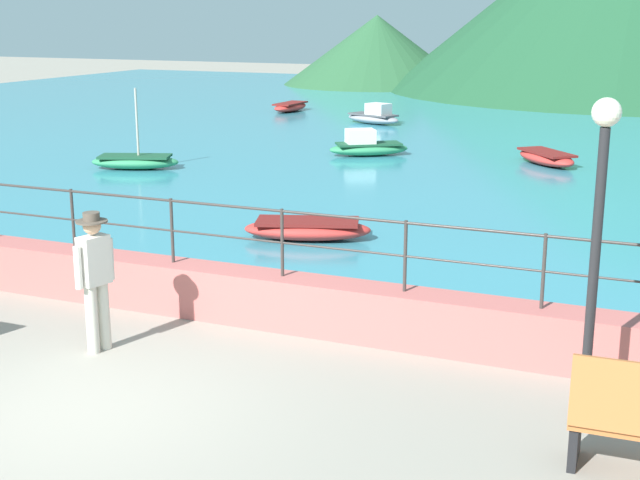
{
  "coord_description": "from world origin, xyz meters",
  "views": [
    {
      "loc": [
        5.66,
        -6.83,
        4.05
      ],
      "look_at": [
        1.16,
        3.7,
        1.1
      ],
      "focal_mm": 49.73,
      "sensor_mm": 36.0,
      "label": 1
    }
  ],
  "objects_px": {
    "person_walking": "(95,275)",
    "boat_1": "(290,107)",
    "boat_7": "(307,229)",
    "boat_0": "(135,161)",
    "boat_3": "(374,116)",
    "lamp_post": "(599,211)",
    "boat_2": "(367,146)",
    "boat_5": "(546,157)"
  },
  "relations": [
    {
      "from": "boat_2",
      "to": "boat_7",
      "type": "xyz_separation_m",
      "value": [
        2.37,
        -9.57,
        -0.07
      ]
    },
    {
      "from": "boat_1",
      "to": "boat_5",
      "type": "height_order",
      "value": "same"
    },
    {
      "from": "person_walking",
      "to": "boat_2",
      "type": "height_order",
      "value": "person_walking"
    },
    {
      "from": "boat_1",
      "to": "lamp_post",
      "type": "bearing_deg",
      "value": -59.07
    },
    {
      "from": "boat_3",
      "to": "boat_7",
      "type": "height_order",
      "value": "boat_3"
    },
    {
      "from": "lamp_post",
      "to": "boat_1",
      "type": "relative_size",
      "value": 1.41
    },
    {
      "from": "person_walking",
      "to": "boat_0",
      "type": "xyz_separation_m",
      "value": [
        -6.99,
        10.92,
        -0.71
      ]
    },
    {
      "from": "boat_0",
      "to": "boat_5",
      "type": "relative_size",
      "value": 1.06
    },
    {
      "from": "boat_1",
      "to": "boat_0",
      "type": "bearing_deg",
      "value": -81.37
    },
    {
      "from": "boat_7",
      "to": "person_walking",
      "type": "bearing_deg",
      "value": -92.01
    },
    {
      "from": "boat_0",
      "to": "boat_3",
      "type": "height_order",
      "value": "boat_0"
    },
    {
      "from": "person_walking",
      "to": "lamp_post",
      "type": "distance_m",
      "value": 5.87
    },
    {
      "from": "boat_0",
      "to": "boat_1",
      "type": "relative_size",
      "value": 1.06
    },
    {
      "from": "boat_1",
      "to": "boat_2",
      "type": "height_order",
      "value": "boat_2"
    },
    {
      "from": "lamp_post",
      "to": "boat_1",
      "type": "distance_m",
      "value": 29.04
    },
    {
      "from": "boat_3",
      "to": "boat_1",
      "type": "bearing_deg",
      "value": 150.51
    },
    {
      "from": "person_walking",
      "to": "boat_1",
      "type": "distance_m",
      "value": 26.84
    },
    {
      "from": "boat_0",
      "to": "boat_7",
      "type": "distance_m",
      "value": 8.79
    },
    {
      "from": "person_walking",
      "to": "boat_7",
      "type": "bearing_deg",
      "value": 87.99
    },
    {
      "from": "person_walking",
      "to": "boat_1",
      "type": "relative_size",
      "value": 0.75
    },
    {
      "from": "lamp_post",
      "to": "boat_3",
      "type": "bearing_deg",
      "value": 114.75
    },
    {
      "from": "lamp_post",
      "to": "boat_3",
      "type": "relative_size",
      "value": 1.33
    },
    {
      "from": "boat_1",
      "to": "boat_3",
      "type": "distance_m",
      "value": 5.33
    },
    {
      "from": "boat_3",
      "to": "boat_5",
      "type": "bearing_deg",
      "value": -42.44
    },
    {
      "from": "boat_2",
      "to": "boat_7",
      "type": "relative_size",
      "value": 0.98
    },
    {
      "from": "lamp_post",
      "to": "boat_2",
      "type": "relative_size",
      "value": 1.36
    },
    {
      "from": "lamp_post",
      "to": "boat_3",
      "type": "distance_m",
      "value": 24.55
    },
    {
      "from": "boat_1",
      "to": "boat_7",
      "type": "bearing_deg",
      "value": -64.17
    },
    {
      "from": "boat_1",
      "to": "boat_3",
      "type": "height_order",
      "value": "boat_3"
    },
    {
      "from": "boat_1",
      "to": "boat_7",
      "type": "relative_size",
      "value": 0.94
    },
    {
      "from": "person_walking",
      "to": "boat_0",
      "type": "relative_size",
      "value": 0.71
    },
    {
      "from": "boat_0",
      "to": "boat_3",
      "type": "distance_m",
      "value": 11.94
    },
    {
      "from": "lamp_post",
      "to": "boat_5",
      "type": "bearing_deg",
      "value": 100.56
    },
    {
      "from": "boat_0",
      "to": "boat_7",
      "type": "relative_size",
      "value": 1.0
    },
    {
      "from": "boat_5",
      "to": "person_walking",
      "type": "bearing_deg",
      "value": -100.15
    },
    {
      "from": "boat_0",
      "to": "boat_1",
      "type": "xyz_separation_m",
      "value": [
        -2.17,
        14.31,
        -0.01
      ]
    },
    {
      "from": "boat_0",
      "to": "boat_2",
      "type": "height_order",
      "value": "boat_0"
    },
    {
      "from": "person_walking",
      "to": "boat_2",
      "type": "xyz_separation_m",
      "value": [
        -2.16,
        15.43,
        -0.65
      ]
    },
    {
      "from": "boat_2",
      "to": "boat_5",
      "type": "xyz_separation_m",
      "value": [
        5.0,
        0.43,
        -0.07
      ]
    },
    {
      "from": "boat_7",
      "to": "boat_0",
      "type": "bearing_deg",
      "value": 144.95
    },
    {
      "from": "boat_3",
      "to": "boat_5",
      "type": "relative_size",
      "value": 1.06
    },
    {
      "from": "lamp_post",
      "to": "boat_7",
      "type": "distance_m",
      "value": 8.03
    }
  ]
}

